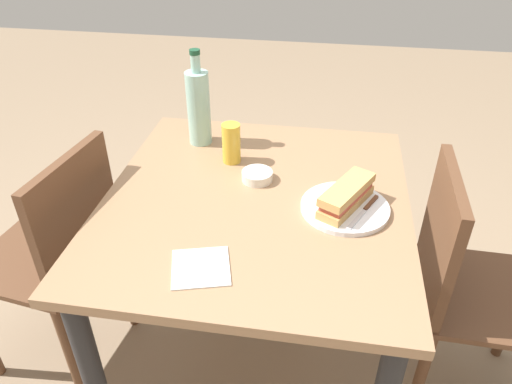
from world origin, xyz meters
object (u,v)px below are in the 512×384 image
object	(u,v)px
chair_near	(61,252)
plate_near	(345,208)
chair_far	(463,282)
baguette_sandwich_near	(346,196)
beer_glass	(231,143)
knife_near	(365,210)
olive_bowl	(257,176)
water_bottle	(199,106)
dining_table	(256,230)

from	to	relation	value
chair_near	plate_near	distance (m)	0.94
chair_far	baguette_sandwich_near	distance (m)	0.48
beer_glass	chair_near	bearing A→B (deg)	-63.46
chair_near	baguette_sandwich_near	size ratio (longest dim) A/B	3.98
chair_far	knife_near	world-z (taller)	chair_far
chair_far	baguette_sandwich_near	size ratio (longest dim) A/B	3.98
plate_near	beer_glass	bearing A→B (deg)	-120.32
chair_near	olive_bowl	size ratio (longest dim) A/B	9.09
chair_far	plate_near	world-z (taller)	chair_far
plate_near	water_bottle	bearing A→B (deg)	-123.28
dining_table	beer_glass	xyz separation A→B (m)	(-0.20, -0.11, 0.19)
chair_far	chair_near	world-z (taller)	same
dining_table	knife_near	xyz separation A→B (m)	(0.04, 0.31, 0.14)
water_bottle	plate_near	bearing A→B (deg)	56.72
chair_far	baguette_sandwich_near	world-z (taller)	chair_far
chair_near	baguette_sandwich_near	distance (m)	0.95
chair_far	water_bottle	bearing A→B (deg)	-109.25
chair_far	plate_near	distance (m)	0.46
chair_far	dining_table	bearing A→B (deg)	-89.81
dining_table	knife_near	distance (m)	0.35
chair_far	baguette_sandwich_near	bearing A→B (deg)	-86.73
plate_near	olive_bowl	size ratio (longest dim) A/B	2.61
water_bottle	beer_glass	world-z (taller)	water_bottle
chair_near	baguette_sandwich_near	bearing A→B (deg)	92.96
dining_table	knife_near	world-z (taller)	knife_near
beer_glass	plate_near	bearing A→B (deg)	59.68
chair_far	knife_near	xyz separation A→B (m)	(0.04, -0.33, 0.26)
chair_far	water_bottle	world-z (taller)	water_bottle
plate_near	water_bottle	distance (m)	0.62
olive_bowl	chair_near	bearing A→B (deg)	-75.53
chair_near	plate_near	size ratio (longest dim) A/B	3.49
dining_table	chair_far	xyz separation A→B (m)	(-0.00, 0.64, -0.12)
dining_table	plate_near	world-z (taller)	plate_near
dining_table	chair_near	distance (m)	0.66
knife_near	beer_glass	bearing A→B (deg)	-118.73
dining_table	olive_bowl	bearing A→B (deg)	-172.98
chair_near	knife_near	distance (m)	0.99
chair_far	olive_bowl	distance (m)	0.71
plate_near	olive_bowl	xyz separation A→B (m)	(-0.12, -0.27, 0.01)
beer_glass	olive_bowl	xyz separation A→B (m)	(0.10, 0.10, -0.05)
olive_bowl	knife_near	bearing A→B (deg)	67.86
chair_far	chair_near	size ratio (longest dim) A/B	1.00
plate_near	dining_table	bearing A→B (deg)	-94.35
chair_near	olive_bowl	world-z (taller)	chair_near
olive_bowl	baguette_sandwich_near	bearing A→B (deg)	66.79
plate_near	water_bottle	world-z (taller)	water_bottle
water_bottle	baguette_sandwich_near	bearing A→B (deg)	56.72
water_bottle	olive_bowl	world-z (taller)	water_bottle
water_bottle	olive_bowl	xyz separation A→B (m)	(0.22, 0.24, -0.12)
plate_near	knife_near	bearing A→B (deg)	73.37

